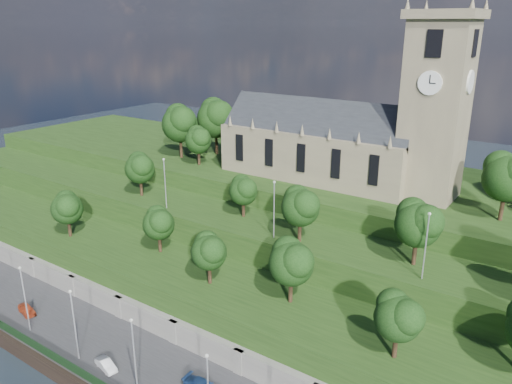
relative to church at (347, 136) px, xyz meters
The scene contains 12 objects.
retaining_wall 39.48m from the church, 91.33° to the right, with size 160.00×2.10×5.00m.
embankment_lower 33.57m from the church, 91.61° to the right, with size 160.00×12.00×8.00m, color #1D3812.
embankment_upper 23.71m from the church, 92.66° to the right, with size 160.00×10.00×12.00m, color #1D3812.
hilltop 15.57m from the church, 101.11° to the left, with size 160.00×32.00×15.00m, color #1D3812.
church is the anchor object (origin of this frame).
trees_lower 29.55m from the church, 83.60° to the right, with size 68.98×9.07×7.97m.
trees_upper 20.77m from the church, 63.62° to the right, with size 66.31×8.20×9.19m.
trees_hilltop 0.69m from the church, 141.65° to the right, with size 70.59×16.28×11.62m.
lamp_posts_promenade 46.19m from the church, 93.67° to the right, with size 60.36×0.36×9.12m.
lamp_posts_upper 20.85m from the church, 92.26° to the right, with size 40.36×0.36×8.06m.
car_left 53.19m from the church, 122.76° to the right, with size 1.44×3.57×1.22m, color #AA3B1C.
car_middle 48.07m from the church, 101.39° to the right, with size 1.19×3.41×1.12m, color silver.
Camera 1 is at (33.30, -26.10, 39.46)m, focal length 35.00 mm.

